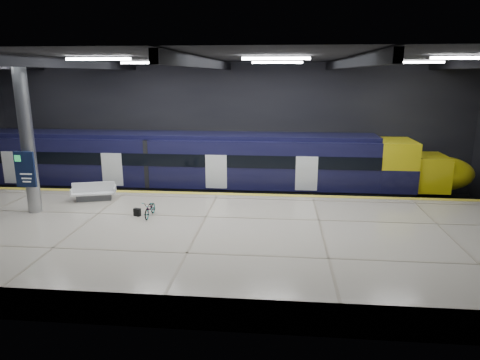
# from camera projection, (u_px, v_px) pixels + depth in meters

# --- Properties ---
(ground) EXTENTS (30.00, 30.00, 0.00)m
(ground) POSITION_uv_depth(u_px,v_px,m) (210.00, 232.00, 20.36)
(ground) COLOR black
(ground) RESTS_ON ground
(room_shell) EXTENTS (30.10, 16.10, 8.05)m
(room_shell) POSITION_uv_depth(u_px,v_px,m) (208.00, 111.00, 18.98)
(room_shell) COLOR black
(room_shell) RESTS_ON ground
(platform) EXTENTS (30.00, 11.00, 1.10)m
(platform) POSITION_uv_depth(u_px,v_px,m) (200.00, 241.00, 17.81)
(platform) COLOR #B3A797
(platform) RESTS_ON ground
(safety_strip) EXTENTS (30.00, 0.40, 0.01)m
(safety_strip) POSITION_uv_depth(u_px,v_px,m) (218.00, 194.00, 22.75)
(safety_strip) COLOR yellow
(safety_strip) RESTS_ON platform
(rails) EXTENTS (30.00, 1.52, 0.16)m
(rails) POSITION_uv_depth(u_px,v_px,m) (225.00, 198.00, 25.65)
(rails) COLOR gray
(rails) RESTS_ON ground
(train) EXTENTS (29.40, 2.84, 3.79)m
(train) POSITION_uv_depth(u_px,v_px,m) (200.00, 165.00, 25.30)
(train) COLOR black
(train) RESTS_ON ground
(bench) EXTENTS (2.28, 1.43, 0.94)m
(bench) POSITION_uv_depth(u_px,v_px,m) (94.00, 194.00, 21.55)
(bench) COLOR #595B60
(bench) RESTS_ON platform
(bicycle) EXTENTS (0.49, 1.40, 0.74)m
(bicycle) POSITION_uv_depth(u_px,v_px,m) (150.00, 209.00, 19.07)
(bicycle) COLOR #99999E
(bicycle) RESTS_ON platform
(pannier_bag) EXTENTS (0.34, 0.26, 0.35)m
(pannier_bag) POSITION_uv_depth(u_px,v_px,m) (137.00, 212.00, 19.18)
(pannier_bag) COLOR black
(pannier_bag) RESTS_ON platform
(info_column) EXTENTS (0.90, 0.78, 6.90)m
(info_column) POSITION_uv_depth(u_px,v_px,m) (27.00, 140.00, 19.01)
(info_column) COLOR #9EA0A5
(info_column) RESTS_ON platform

